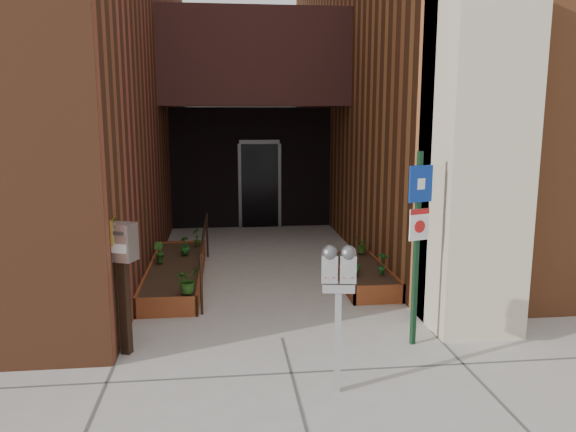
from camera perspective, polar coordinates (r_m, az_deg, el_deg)
name	(u,v)px	position (r m, az deg, el deg)	size (l,w,h in m)	color
ground	(282,338)	(7.38, -0.64, -12.30)	(80.00, 80.00, 0.00)	#9E9991
architecture	(243,20)	(13.85, -4.62, 19.22)	(20.00, 14.60, 10.00)	brown
planter_left	(176,273)	(9.89, -11.31, -5.74)	(0.90, 3.60, 0.30)	brown
planter_right	(362,276)	(9.66, 7.52, -6.03)	(0.80, 2.20, 0.30)	brown
handrail	(204,239)	(9.66, -8.50, -2.28)	(0.04, 3.34, 0.90)	black
parking_meter	(339,279)	(5.68, 5.16, -6.44)	(0.36, 0.19, 1.56)	#A9A9AB
sign_post	(418,229)	(6.94, 13.07, -1.25)	(0.32, 0.13, 2.41)	#12321B
payment_dropbox	(122,260)	(6.86, -16.49, -4.36)	(0.38, 0.34, 1.60)	black
shrub_left_a	(187,280)	(8.24, -10.19, -6.38)	(0.35, 0.35, 0.39)	#255317
shrub_left_b	(159,252)	(10.02, -12.99, -3.58)	(0.19, 0.19, 0.35)	#295C1A
shrub_left_c	(185,245)	(10.48, -10.43, -2.92)	(0.19, 0.19, 0.33)	#164F18
shrub_left_d	(197,236)	(11.10, -9.27, -2.03)	(0.20, 0.20, 0.37)	#215518
shrub_right_a	(354,263)	(9.09, 6.71, -4.73)	(0.21, 0.21, 0.37)	#1C5919
shrub_right_b	(383,263)	(9.18, 9.59, -4.70)	(0.19, 0.19, 0.36)	#1B6122
shrub_right_c	(362,245)	(10.47, 7.53, -2.94)	(0.27, 0.27, 0.30)	#2B5D1A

